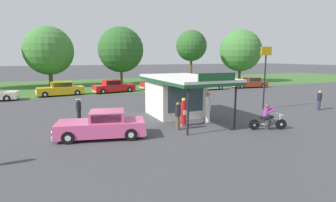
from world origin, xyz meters
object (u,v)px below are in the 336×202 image
Objects in this scene: parked_car_back_row_right at (61,89)px; bystander_leaning_by_kiosk at (319,100)px; parked_car_second_row_spare at (114,87)px; motorcycle_with_rider at (267,119)px; gas_pump_nearside at (184,113)px; parked_car_back_row_centre_left at (250,83)px; bystander_chatting_near_pumps at (79,110)px; featured_classic_sedan at (102,126)px; roadside_pole_sign at (265,67)px; parked_car_back_row_far_left at (206,85)px; parked_car_back_row_centre at (157,84)px; bystander_standing_back_lot at (178,115)px; gas_pump_offside at (208,109)px.

bystander_leaning_by_kiosk is at bearing -42.52° from parked_car_back_row_right.
motorcycle_with_rider is at bearing -77.38° from parked_car_second_row_spare.
gas_pump_nearside is 1.13× the size of bystander_leaning_by_kiosk.
bystander_chatting_near_pumps is (-24.94, -12.04, 0.18)m from parked_car_back_row_centre_left.
bystander_chatting_near_pumps is (0.69, -14.23, 0.12)m from parked_car_back_row_right.
featured_classic_sedan is 0.97× the size of roadside_pole_sign.
parked_car_back_row_right is at bearing 137.48° from bystander_leaning_by_kiosk.
bystander_chatting_near_pumps is at bearing -87.23° from parked_car_back_row_right.
gas_pump_nearside is at bearing -125.76° from parked_car_back_row_far_left.
parked_car_back_row_right is (-1.51, 18.44, 0.06)m from featured_classic_sedan.
roadside_pole_sign reaches higher than parked_car_second_row_spare.
bystander_standing_back_lot is (-6.70, -20.55, 0.24)m from parked_car_back_row_centre.
parked_car_back_row_right is 3.30× the size of bystander_leaning_by_kiosk.
motorcycle_with_rider is 23.51m from parked_car_back_row_right.
parked_car_back_row_centre_left is 7.34m from parked_car_back_row_far_left.
bystander_leaning_by_kiosk reaches higher than parked_car_back_row_right.
motorcycle_with_rider reaches higher than featured_classic_sedan.
roadside_pole_sign reaches higher than bystander_standing_back_lot.
parked_car_back_row_right is 6.22m from parked_car_second_row_spare.
parked_car_back_row_centre_left is (18.92, 15.79, -0.16)m from gas_pump_nearside.
bystander_chatting_near_pumps is (-7.79, 3.75, -0.10)m from gas_pump_offside.
parked_car_back_row_right reaches higher than parked_car_back_row_far_left.
roadside_pole_sign is at bearing 14.43° from gas_pump_nearside.
gas_pump_offside is 7.71m from roadside_pole_sign.
parked_car_back_row_centre_left is 1.03× the size of parked_car_second_row_spare.
bystander_chatting_near_pumps is at bearing 101.09° from featured_classic_sedan.
bystander_leaning_by_kiosk is 19.11m from bystander_chatting_near_pumps.
gas_pump_nearside is 18.40m from parked_car_second_row_spare.
bystander_standing_back_lot is at bearing -126.31° from parked_car_back_row_far_left.
parked_car_second_row_spare is (4.69, 18.84, 0.04)m from featured_classic_sedan.
bystander_chatting_near_pumps is at bearing -110.66° from parked_car_second_row_spare.
gas_pump_nearside is at bearing -88.46° from parked_car_second_row_spare.
featured_classic_sedan is (-5.19, -0.45, -0.16)m from gas_pump_nearside.
parked_car_back_row_centre_left is 3.30× the size of bystander_standing_back_lot.
roadside_pole_sign is (9.19, -16.15, 2.82)m from parked_car_second_row_spare.
parked_car_second_row_spare is at bearing 3.71° from parked_car_back_row_right.
parked_car_back_row_centre_left is at bearing 51.74° from motorcycle_with_rider.
bystander_standing_back_lot reaches higher than bystander_leaning_by_kiosk.
gas_pump_nearside is 0.33× the size of parked_car_back_row_far_left.
bystander_chatting_near_pumps reaches higher than parked_car_back_row_far_left.
parked_car_back_row_far_left is 12.30m from parked_car_second_row_spare.
bystander_chatting_near_pumps reaches higher than motorcycle_with_rider.
bystander_chatting_near_pumps reaches higher than parked_car_back_row_centre_left.
gas_pump_nearside is 1.15× the size of bystander_chatting_near_pumps.
gas_pump_nearside reaches higher than parked_car_back_row_centre_left.
parked_car_back_row_centre is at bearing 53.39° from bystander_chatting_near_pumps.
gas_pump_nearside is at bearing -180.00° from gas_pump_offside.
motorcycle_with_rider is 0.43× the size of featured_classic_sedan.
featured_classic_sedan reaches higher than parked_car_back_row_centre.
motorcycle_with_rider is 9.00m from bystander_leaning_by_kiosk.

